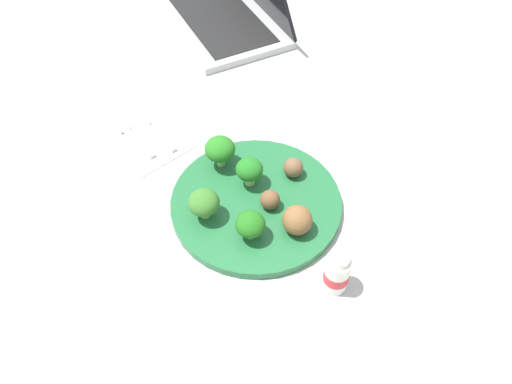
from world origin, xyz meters
name	(u,v)px	position (x,y,z in m)	size (l,w,h in m)	color
ground_plane	(256,206)	(0.00, 0.00, 0.00)	(4.00, 4.00, 0.00)	#B2B2AD
plate	(256,203)	(0.00, 0.00, 0.01)	(0.28, 0.28, 0.02)	#236638
broccoli_floret_mid_right	(204,203)	(0.04, 0.08, 0.05)	(0.05, 0.05, 0.05)	#8FCA71
broccoli_floret_near_rim	(250,224)	(-0.04, 0.06, 0.05)	(0.05, 0.05, 0.05)	#8DBE82
broccoli_floret_back_right	(249,170)	(0.03, -0.02, 0.05)	(0.05, 0.05, 0.05)	#9DC079
broccoli_floret_front_right	(220,149)	(0.10, -0.02, 0.05)	(0.05, 0.05, 0.06)	#AABE79
meatball_front_left	(293,168)	(-0.01, -0.08, 0.03)	(0.03, 0.03, 0.03)	brown
meatball_back_right	(296,221)	(-0.09, 0.00, 0.04)	(0.05, 0.05, 0.05)	brown
meatball_mid_left	(270,200)	(-0.03, -0.01, 0.03)	(0.03, 0.03, 0.03)	brown
napkin	(143,136)	(0.27, 0.02, 0.00)	(0.17, 0.12, 0.01)	white
fork	(132,137)	(0.28, 0.04, 0.01)	(0.12, 0.03, 0.01)	silver
knife	(149,128)	(0.27, 0.01, 0.01)	(0.15, 0.02, 0.01)	silver
yogurt_bottle	(337,273)	(-0.18, 0.03, 0.03)	(0.04, 0.04, 0.07)	white
laptop	(230,8)	(0.42, -0.36, 0.04)	(0.38, 0.32, 0.21)	#B6B6B6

